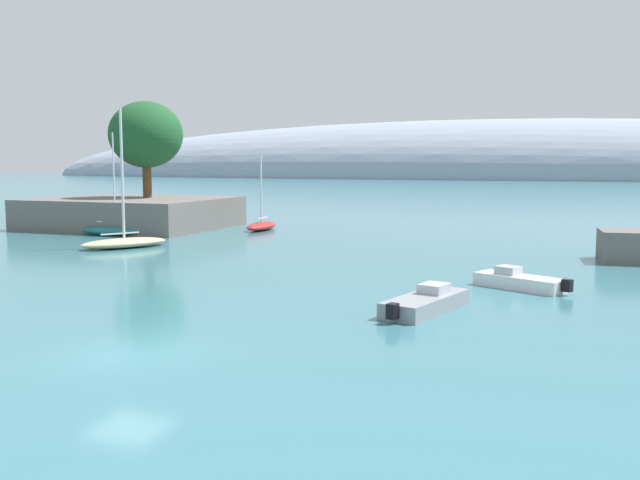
{
  "coord_description": "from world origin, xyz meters",
  "views": [
    {
      "loc": [
        13.65,
        -18.44,
        6.21
      ],
      "look_at": [
        -1.04,
        20.3,
        1.57
      ],
      "focal_mm": 39.33,
      "sensor_mm": 36.0,
      "label": 1
    }
  ],
  "objects_px": {
    "tree_clump_shore": "(146,135)",
    "sailboat_teal_outer_mooring": "(115,230)",
    "motorboat_white_foreground": "(520,281)",
    "motorboat_grey_alongside_breakwater": "(426,302)",
    "sailboat_red_near_shore": "(261,225)",
    "sailboat_sand_mid_mooring": "(124,241)"
  },
  "relations": [
    {
      "from": "tree_clump_shore",
      "to": "sailboat_red_near_shore",
      "type": "relative_size",
      "value": 1.33
    },
    {
      "from": "motorboat_grey_alongside_breakwater",
      "to": "motorboat_white_foreground",
      "type": "bearing_deg",
      "value": -10.25
    },
    {
      "from": "sailboat_sand_mid_mooring",
      "to": "sailboat_teal_outer_mooring",
      "type": "bearing_deg",
      "value": 71.84
    },
    {
      "from": "tree_clump_shore",
      "to": "motorboat_grey_alongside_breakwater",
      "type": "bearing_deg",
      "value": -40.6
    },
    {
      "from": "sailboat_sand_mid_mooring",
      "to": "sailboat_red_near_shore",
      "type": "bearing_deg",
      "value": 18.23
    },
    {
      "from": "motorboat_white_foreground",
      "to": "motorboat_grey_alongside_breakwater",
      "type": "distance_m",
      "value": 7.54
    },
    {
      "from": "motorboat_white_foreground",
      "to": "sailboat_red_near_shore",
      "type": "bearing_deg",
      "value": -15.69
    },
    {
      "from": "sailboat_teal_outer_mooring",
      "to": "tree_clump_shore",
      "type": "bearing_deg",
      "value": 99.27
    },
    {
      "from": "tree_clump_shore",
      "to": "sailboat_teal_outer_mooring",
      "type": "relative_size",
      "value": 1.06
    },
    {
      "from": "tree_clump_shore",
      "to": "sailboat_teal_outer_mooring",
      "type": "height_order",
      "value": "tree_clump_shore"
    },
    {
      "from": "sailboat_sand_mid_mooring",
      "to": "motorboat_grey_alongside_breakwater",
      "type": "bearing_deg",
      "value": -87.67
    },
    {
      "from": "sailboat_teal_outer_mooring",
      "to": "motorboat_white_foreground",
      "type": "relative_size",
      "value": 1.79
    },
    {
      "from": "motorboat_white_foreground",
      "to": "motorboat_grey_alongside_breakwater",
      "type": "bearing_deg",
      "value": 91.53
    },
    {
      "from": "tree_clump_shore",
      "to": "sailboat_teal_outer_mooring",
      "type": "bearing_deg",
      "value": -74.17
    },
    {
      "from": "sailboat_sand_mid_mooring",
      "to": "tree_clump_shore",
      "type": "bearing_deg",
      "value": 59.64
    },
    {
      "from": "sailboat_teal_outer_mooring",
      "to": "motorboat_white_foreground",
      "type": "distance_m",
      "value": 36.66
    },
    {
      "from": "sailboat_red_near_shore",
      "to": "motorboat_white_foreground",
      "type": "xyz_separation_m",
      "value": [
        24.75,
        -22.48,
        -0.06
      ]
    },
    {
      "from": "sailboat_teal_outer_mooring",
      "to": "sailboat_red_near_shore",
      "type": "bearing_deg",
      "value": 37.26
    },
    {
      "from": "sailboat_red_near_shore",
      "to": "motorboat_grey_alongside_breakwater",
      "type": "relative_size",
      "value": 1.22
    },
    {
      "from": "tree_clump_shore",
      "to": "sailboat_red_near_shore",
      "type": "height_order",
      "value": "tree_clump_shore"
    },
    {
      "from": "tree_clump_shore",
      "to": "motorboat_white_foreground",
      "type": "xyz_separation_m",
      "value": [
        36.36,
        -21.6,
        -8.37
      ]
    },
    {
      "from": "sailboat_red_near_shore",
      "to": "motorboat_grey_alongside_breakwater",
      "type": "distance_m",
      "value": 36.39
    }
  ]
}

